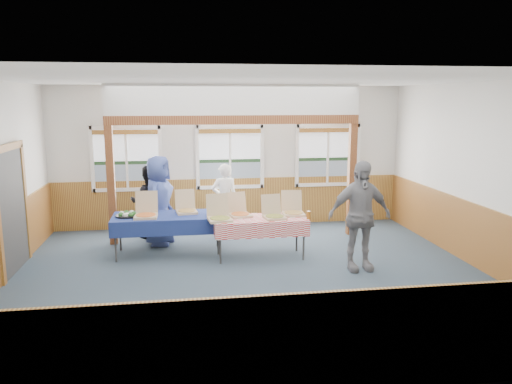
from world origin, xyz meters
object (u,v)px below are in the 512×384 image
at_px(woman_white, 225,199).
at_px(person_grey, 360,216).
at_px(table_left, 168,218).
at_px(table_right, 260,221).
at_px(woman_black, 149,202).
at_px(man_blue, 159,200).

xyz_separation_m(woman_white, person_grey, (2.08, -2.60, 0.17)).
bearing_deg(table_left, person_grey, -16.12).
height_order(table_right, woman_black, woman_black).
relative_size(table_left, person_grey, 1.13).
relative_size(woman_black, man_blue, 0.85).
bearing_deg(man_blue, table_left, -147.02).
relative_size(table_left, table_right, 1.16).
distance_m(table_left, person_grey, 3.53).
xyz_separation_m(woman_black, person_grey, (3.69, -2.60, 0.18)).
bearing_deg(person_grey, man_blue, 146.12).
height_order(table_left, man_blue, man_blue).
xyz_separation_m(woman_white, man_blue, (-1.36, -0.54, 0.13)).
bearing_deg(man_blue, table_right, -104.30).
xyz_separation_m(table_right, person_grey, (1.57, -0.91, 0.25)).
distance_m(woman_black, man_blue, 0.61).
height_order(woman_black, man_blue, man_blue).
bearing_deg(person_grey, table_right, 147.04).
relative_size(table_right, man_blue, 1.03).
bearing_deg(person_grey, woman_black, 141.82).
bearing_deg(woman_black, table_left, 105.14).
bearing_deg(table_right, woman_black, 117.78).
relative_size(woman_white, woman_black, 1.01).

